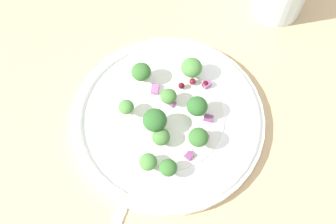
{
  "coord_description": "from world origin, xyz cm",
  "views": [
    {
      "loc": [
        15.61,
        -18.35,
        46.99
      ],
      "look_at": [
        2.89,
        -1.08,
        2.7
      ],
      "focal_mm": 42.88,
      "sensor_mm": 36.0,
      "label": 1
    }
  ],
  "objects": [
    {
      "name": "cranberry_3",
      "position": [
        4.16,
        5.41,
        1.69
      ],
      "size": [
        0.95,
        0.95,
        0.95
      ],
      "primitive_type": "sphere",
      "color": "#4C0A14",
      "rests_on": "plate"
    },
    {
      "name": "cranberry_1",
      "position": [
        2.61,
        -3.19,
        1.95
      ],
      "size": [
        0.96,
        0.96,
        0.96
      ],
      "primitive_type": "sphere",
      "color": "maroon",
      "rests_on": "plate"
    },
    {
      "name": "onion_bit_4",
      "position": [
        4.28,
        5.49,
        1.73
      ],
      "size": [
        1.15,
        1.28,
        0.54
      ],
      "primitive_type": "cube",
      "rotation": [
        0.0,
        0.0,
        1.23
      ],
      "color": "#934C84",
      "rests_on": "plate"
    },
    {
      "name": "broccoli_floret_4",
      "position": [
        4.84,
        -7.62,
        2.62
      ],
      "size": [
        2.12,
        2.12,
        2.15
      ],
      "color": "#ADD18E",
      "rests_on": "plate"
    },
    {
      "name": "dressing_pool",
      "position": [
        2.89,
        -1.08,
        1.3
      ],
      "size": [
        14.19,
        14.19,
        0.2
      ],
      "primitive_type": "cylinder",
      "color": "white",
      "rests_on": "plate"
    },
    {
      "name": "broccoli_floret_0",
      "position": [
        5.52,
        1.32,
        3.51
      ],
      "size": [
        2.57,
        2.57,
        2.6
      ],
      "color": "#8EB77A",
      "rests_on": "plate"
    },
    {
      "name": "broccoli_floret_3",
      "position": [
        4.2,
        -4.25,
        2.71
      ],
      "size": [
        2.17,
        2.17,
        2.2
      ],
      "color": "#8EB77A",
      "rests_on": "plate"
    },
    {
      "name": "cranberry_2",
      "position": [
        1.85,
        3.26,
        2.0
      ],
      "size": [
        0.82,
        0.82,
        0.82
      ],
      "primitive_type": "sphere",
      "color": "#4C0A14",
      "rests_on": "plate"
    },
    {
      "name": "broccoli_floret_7",
      "position": [
        7.91,
        -1.85,
        3.26
      ],
      "size": [
        2.4,
        2.4,
        2.43
      ],
      "color": "#9EC684",
      "rests_on": "plate"
    },
    {
      "name": "broccoli_floret_2",
      "position": [
        1.71,
        5.63,
        3.17
      ],
      "size": [
        2.74,
        2.74,
        2.77
      ],
      "color": "#8EB77A",
      "rests_on": "plate"
    },
    {
      "name": "plate",
      "position": [
        2.89,
        -1.08,
        0.86
      ],
      "size": [
        24.46,
        24.46,
        1.7
      ],
      "color": "white",
      "rests_on": "ground_plane"
    },
    {
      "name": "cranberry_0",
      "position": [
        2.64,
        4.64,
        1.97
      ],
      "size": [
        0.85,
        0.85,
        0.85
      ],
      "primitive_type": "sphere",
      "color": "maroon",
      "rests_on": "plate"
    },
    {
      "name": "onion_bit_3",
      "position": [
        -0.67,
        0.9,
        1.88
      ],
      "size": [
        1.48,
        1.66,
        0.38
      ],
      "primitive_type": "cube",
      "rotation": [
        0.0,
        0.0,
        0.52
      ],
      "color": "#A35B93",
      "rests_on": "plate"
    },
    {
      "name": "broccoli_floret_6",
      "position": [
        7.17,
        -6.83,
        2.78
      ],
      "size": [
        2.1,
        2.1,
        2.12
      ],
      "color": "#9EC684",
      "rests_on": "plate"
    },
    {
      "name": "onion_bit_5",
      "position": [
        8.05,
        -0.64,
        1.78
      ],
      "size": [
        1.31,
        1.16,
        0.5
      ],
      "primitive_type": "cube",
      "rotation": [
        0.0,
        0.0,
        1.22
      ],
      "color": "#A35B93",
      "rests_on": "plate"
    },
    {
      "name": "broccoli_floret_8",
      "position": [
        1.78,
        0.55,
        3.06
      ],
      "size": [
        2.06,
        2.06,
        2.09
      ],
      "color": "#8EB77A",
      "rests_on": "plate"
    },
    {
      "name": "onion_bit_1",
      "position": [
        7.18,
        1.58,
        1.79
      ],
      "size": [
        1.35,
        1.19,
        0.43
      ],
      "primitive_type": "cube",
      "rotation": [
        0.0,
        0.0,
        0.36
      ],
      "color": "#843D75",
      "rests_on": "plate"
    },
    {
      "name": "onion_bit_2",
      "position": [
        2.01,
        0.66,
        1.45
      ],
      "size": [
        1.28,
        0.87,
        0.48
      ],
      "primitive_type": "cube",
      "rotation": [
        0.0,
        0.0,
        1.57
      ],
      "color": "#934C84",
      "rests_on": "plate"
    },
    {
      "name": "broccoli_floret_9",
      "position": [
        -3.01,
        1.18,
        3.37
      ],
      "size": [
        2.55,
        2.55,
        2.58
      ],
      "color": "#ADD18E",
      "rests_on": "plate"
    },
    {
      "name": "onion_bit_0",
      "position": [
        8.06,
        -3.84,
        1.55
      ],
      "size": [
        0.95,
        0.97,
        0.59
      ],
      "primitive_type": "cube",
      "rotation": [
        0.0,
        0.0,
        1.49
      ],
      "color": "#843D75",
      "rests_on": "plate"
    },
    {
      "name": "broccoli_floret_5",
      "position": [
        -1.52,
        -3.73,
        3.07
      ],
      "size": [
        1.93,
        1.93,
        1.96
      ],
      "color": "#9EC684",
      "rests_on": "plate"
    },
    {
      "name": "ground_plane",
      "position": [
        0.0,
        0.0,
        -1.0
      ],
      "size": [
        180.0,
        180.0,
        2.0
      ],
      "primitive_type": "cube",
      "color": "tan"
    },
    {
      "name": "broccoli_floret_1",
      "position": [
        2.54,
        -3.27,
        3.63
      ],
      "size": [
        2.93,
        2.93,
        2.97
      ],
      "color": "#ADD18E",
      "rests_on": "plate"
    }
  ]
}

